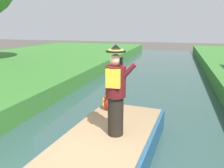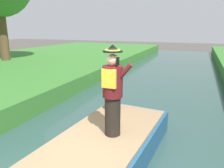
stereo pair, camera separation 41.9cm
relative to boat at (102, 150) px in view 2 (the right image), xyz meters
name	(u,v)px [view 2 (the right image)]	position (x,y,z in m)	size (l,w,h in m)	color
boat	(102,150)	(0.00, 0.00, 0.00)	(2.13, 4.33, 0.61)	#23517A
person_pirate	(113,92)	(0.17, 0.17, 1.23)	(0.61, 0.42, 1.85)	black
parrot_plush	(111,101)	(-0.37, 1.43, 0.55)	(0.36, 0.35, 0.57)	red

